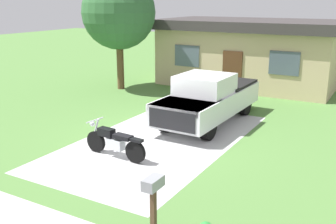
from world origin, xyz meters
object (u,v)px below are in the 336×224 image
Objects in this scene: mailbox at (153,191)px; shade_tree at (119,13)px; pickup_truck at (210,98)px; motorcycle at (114,142)px; neighbor_house at (249,52)px.

shade_tree is at bearing 128.91° from mailbox.
pickup_truck is 7.93m from mailbox.
pickup_truck is (0.97, 4.67, 0.48)m from motorcycle.
pickup_truck is at bearing -25.87° from shade_tree.
pickup_truck is 0.59× the size of neighbor_house.
motorcycle is 10.14m from shade_tree.
neighbor_house reaches higher than pickup_truck.
pickup_truck is at bearing -82.19° from neighbor_house.
pickup_truck is at bearing 106.20° from mailbox.
mailbox is at bearing -51.09° from shade_tree.
shade_tree is at bearing 154.13° from pickup_truck.
motorcycle is 4.37m from mailbox.
mailbox is 15.54m from neighbor_house.
neighbor_house is at bearing 97.81° from pickup_truck.
mailbox is 0.22× the size of shade_tree.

